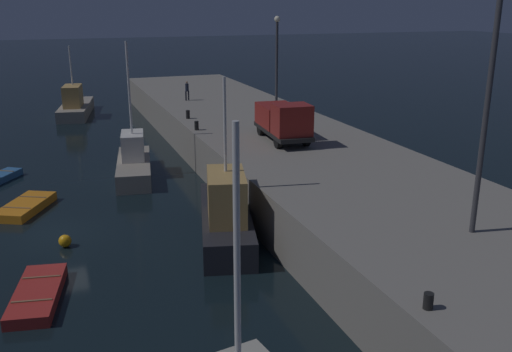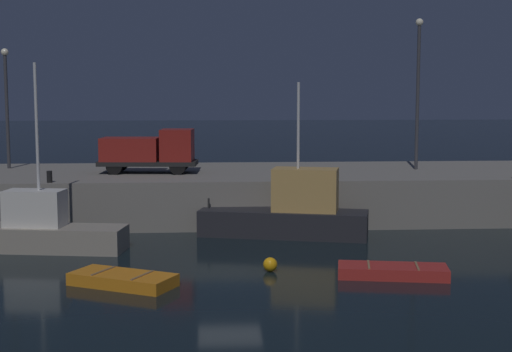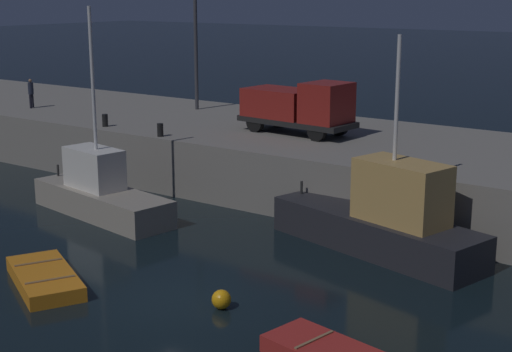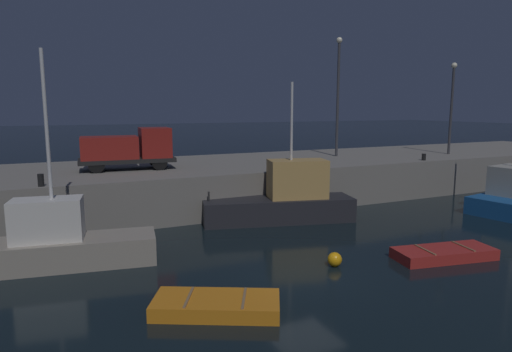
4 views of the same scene
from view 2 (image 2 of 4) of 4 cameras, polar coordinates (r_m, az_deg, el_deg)
The scene contains 11 objects.
ground_plane at distance 29.21m, azimuth -2.05°, elevation -7.61°, with size 320.00×320.00×0.00m, color black.
pier_quay at distance 42.90m, azimuth -2.63°, elevation -1.32°, with size 74.69×10.61×2.57m.
fishing_trawler_red at distance 34.69m, azimuth -16.15°, elevation -4.02°, with size 7.43×3.15×8.42m.
fishing_boat_blue at distance 36.55m, azimuth 2.65°, elevation -2.84°, with size 8.59×4.23×7.60m.
dinghy_orange_near at distance 29.24m, azimuth 10.51°, elevation -7.25°, with size 4.41×2.29×0.49m.
rowboat_white_mid at distance 27.95m, azimuth -10.26°, elevation -7.88°, with size 4.21×3.26×0.50m.
mooring_buoy_near at distance 29.59m, azimuth 1.11°, elevation -6.86°, with size 0.57×0.57×0.57m, color orange.
lamp_post_west at distance 46.46m, azimuth -18.73°, elevation 5.74°, with size 0.44×0.44×7.12m.
lamp_post_east at distance 44.46m, azimuth 12.41°, elevation 7.04°, with size 0.44×0.44×8.80m.
utility_truck at distance 42.04m, azimuth -8.19°, elevation 1.96°, with size 5.65×2.47×2.47m.
bollard_central at distance 38.69m, azimuth -15.67°, elevation -0.05°, with size 0.28×0.28×0.60m, color black.
Camera 2 is at (-0.82, -28.32, 7.12)m, focal length 51.76 mm.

